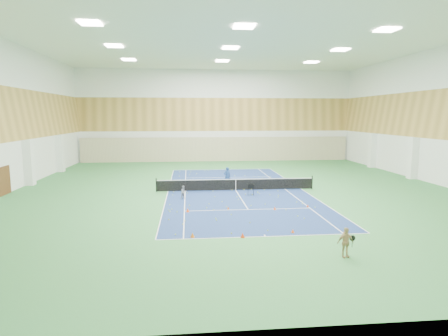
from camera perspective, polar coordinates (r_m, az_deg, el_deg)
The scene contains 21 objects.
ground at distance 30.61m, azimuth 1.79°, elevation -3.41°, with size 40.00×40.00×0.00m, color #32753B.
room_shell at distance 30.01m, azimuth 1.85°, elevation 7.90°, with size 36.00×40.00×12.00m, color white, non-canonical shape.
wood_cladding at distance 30.07m, azimuth 1.86°, elevation 11.71°, with size 36.00×40.00×8.00m, color #BA8E45, non-canonical shape.
ceiling_light_grid at distance 30.58m, azimuth 1.90°, elevation 19.06°, with size 21.40×25.40×0.06m, color white, non-canonical shape.
court_surface at distance 30.61m, azimuth 1.79°, elevation -3.40°, with size 10.97×23.77×0.01m, color navy.
tennis_balls_scatter at distance 30.61m, azimuth 1.80°, elevation -3.32°, with size 10.57×22.77×0.07m, color #BFE026, non-canonical shape.
tennis_net at distance 30.51m, azimuth 1.80°, elevation -2.39°, with size 12.80×0.10×1.10m, color black, non-canonical shape.
back_curtain at distance 49.86m, azimuth -1.07°, elevation 2.88°, with size 35.40×0.16×3.20m, color #C6B793.
door_left_b at distance 33.31m, azimuth -30.47°, elevation -1.67°, with size 0.08×1.80×2.20m, color #593319.
coach at distance 32.21m, azimuth 0.49°, elevation -1.32°, with size 0.61×0.40×1.67m, color navy.
child_court at distance 27.56m, azimuth -6.16°, elevation -3.69°, with size 0.48×0.37×0.98m, color #93949B.
child_apron at distance 17.15m, azimuth 18.02°, elevation -10.73°, with size 0.77×0.32×1.32m, color tan.
ball_cart at distance 28.76m, azimuth 4.10°, elevation -3.29°, with size 0.50×0.50×0.87m, color black, non-canonical shape.
cone_svc_a at distance 23.88m, azimuth -5.55°, elevation -6.41°, with size 0.23×0.23×0.25m, color #FF4B0D.
cone_svc_b at distance 24.43m, azimuth 0.64°, elevation -6.12°, with size 0.17×0.17×0.19m, color #D9540B.
cone_svc_c at distance 24.55m, azimuth 7.75°, elevation -6.09°, with size 0.20×0.20×0.22m, color #F7510D.
cone_svc_d at distance 25.63m, azimuth 12.64°, elevation -5.63°, with size 0.17×0.17×0.19m, color red.
cone_base_a at distance 19.07m, azimuth -4.82°, elevation -10.13°, with size 0.23×0.23×0.25m, color #D5650B.
cone_base_b at distance 19.00m, azimuth 2.86°, elevation -10.19°, with size 0.23×0.23×0.25m, color red.
cone_base_c at distance 20.04m, azimuth 10.45°, elevation -9.42°, with size 0.18×0.18×0.20m, color #EF510C.
cone_base_d at distance 20.37m, azimuth 17.92°, elevation -9.32°, with size 0.23×0.23×0.25m, color orange.
Camera 1 is at (-3.82, -29.77, 6.05)m, focal length 30.00 mm.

